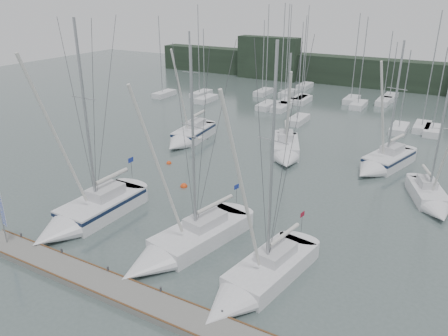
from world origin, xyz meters
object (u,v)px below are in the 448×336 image
object	(u,v)px
sailboat_near_right	(252,284)
sailboat_mid_d	(381,163)
sailboat_near_left	(83,216)
buoy_a	(184,187)
dock_banner	(1,207)
sailboat_mid_c	(286,152)
sailboat_mid_e	(432,201)
sailboat_near_center	(177,248)
buoy_c	(169,163)
sailboat_mid_a	(188,137)

from	to	relation	value
sailboat_near_right	sailboat_mid_d	distance (m)	23.08
sailboat_near_left	sailboat_near_right	world-z (taller)	sailboat_near_left
buoy_a	dock_banner	world-z (taller)	dock_banner
sailboat_mid_c	buoy_a	world-z (taller)	sailboat_mid_c
sailboat_mid_c	sailboat_mid_e	xyz separation A→B (m)	(14.48, -4.74, -0.11)
dock_banner	sailboat_near_left	bearing A→B (deg)	81.42
sailboat_mid_d	sailboat_near_right	bearing A→B (deg)	-80.42
sailboat_mid_d	dock_banner	bearing A→B (deg)	-108.91
sailboat_near_center	sailboat_mid_c	distance (m)	20.56
sailboat_mid_d	dock_banner	world-z (taller)	sailboat_mid_d
sailboat_near_center	dock_banner	distance (m)	11.76
sailboat_mid_d	buoy_c	world-z (taller)	sailboat_mid_d
sailboat_near_right	buoy_a	bearing A→B (deg)	148.69
sailboat_mid_a	sailboat_mid_d	world-z (taller)	sailboat_mid_a
sailboat_near_center	sailboat_near_right	world-z (taller)	sailboat_near_right
sailboat_mid_e	sailboat_mid_c	bearing A→B (deg)	140.60
sailboat_near_left	sailboat_near_right	bearing A→B (deg)	-2.24
sailboat_near_center	buoy_c	bearing A→B (deg)	140.03
sailboat_mid_d	sailboat_near_left	bearing A→B (deg)	-111.61
sailboat_mid_a	buoy_a	world-z (taller)	sailboat_mid_a
sailboat_mid_c	sailboat_mid_e	world-z (taller)	sailboat_mid_c
sailboat_mid_d	sailboat_mid_c	bearing A→B (deg)	-155.21
sailboat_mid_c	buoy_a	size ratio (longest dim) A/B	17.45
sailboat_mid_a	sailboat_mid_d	distance (m)	21.12
sailboat_mid_a	sailboat_mid_e	size ratio (longest dim) A/B	1.25
sailboat_near_right	sailboat_mid_e	bearing A→B (deg)	74.52
dock_banner	buoy_c	bearing A→B (deg)	102.07
sailboat_mid_c	sailboat_mid_d	size ratio (longest dim) A/B	0.87
sailboat_mid_d	sailboat_mid_a	bearing A→B (deg)	-157.22
sailboat_near_center	dock_banner	bearing A→B (deg)	-142.08
sailboat_near_center	sailboat_mid_a	bearing A→B (deg)	134.12
sailboat_mid_a	sailboat_mid_e	bearing A→B (deg)	-13.43
sailboat_near_left	sailboat_near_center	size ratio (longest dim) A/B	1.09
sailboat_near_left	sailboat_mid_c	xyz separation A→B (m)	(7.85, 20.58, -0.04)
sailboat_near_right	sailboat_mid_e	size ratio (longest dim) A/B	1.43
sailboat_mid_d	dock_banner	distance (m)	33.08
sailboat_near_right	sailboat_mid_a	bearing A→B (deg)	141.22
buoy_a	dock_banner	bearing A→B (deg)	-108.07
sailboat_near_center	sailboat_near_right	size ratio (longest dim) A/B	0.96
sailboat_near_center	sailboat_mid_a	size ratio (longest dim) A/B	1.10
sailboat_near_left	sailboat_mid_c	world-z (taller)	sailboat_near_left
buoy_c	sailboat_mid_c	bearing A→B (deg)	37.63
sailboat_near_center	buoy_c	size ratio (longest dim) A/B	27.28
dock_banner	sailboat_mid_c	bearing A→B (deg)	81.55
sailboat_mid_c	sailboat_mid_e	distance (m)	15.24
sailboat_near_left	sailboat_near_right	size ratio (longest dim) A/B	1.05
sailboat_near_center	sailboat_mid_c	xyz separation A→B (m)	(-0.57, 20.55, 0.10)
sailboat_mid_a	buoy_a	bearing A→B (deg)	-63.13
sailboat_mid_a	sailboat_mid_e	world-z (taller)	sailboat_mid_a
sailboat_near_left	sailboat_mid_a	world-z (taller)	sailboat_near_left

